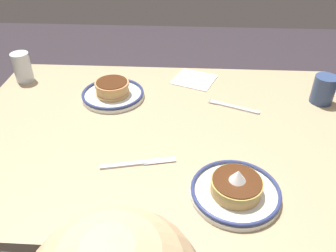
{
  "coord_description": "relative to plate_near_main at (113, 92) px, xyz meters",
  "views": [
    {
      "loc": [
        -0.07,
        0.89,
        1.37
      ],
      "look_at": [
        -0.02,
        0.02,
        0.75
      ],
      "focal_mm": 37.24,
      "sensor_mm": 36.0,
      "label": 1
    }
  ],
  "objects": [
    {
      "name": "dining_table",
      "position": [
        -0.2,
        0.19,
        -0.12
      ],
      "size": [
        1.28,
        0.88,
        0.72
      ],
      "color": "tan",
      "rests_on": "ground_plane"
    },
    {
      "name": "plate_near_main",
      "position": [
        0.0,
        0.0,
        0.0
      ],
      "size": [
        0.23,
        0.23,
        0.06
      ],
      "color": "white",
      "rests_on": "dining_table"
    },
    {
      "name": "plate_center_pancakes",
      "position": [
        -0.39,
        0.46,
        -0.0
      ],
      "size": [
        0.23,
        0.23,
        0.08
      ],
      "color": "white",
      "rests_on": "dining_table"
    },
    {
      "name": "coffee_mug",
      "position": [
        -0.74,
        -0.02,
        0.03
      ],
      "size": [
        0.08,
        0.11,
        0.1
      ],
      "color": "#334772",
      "rests_on": "dining_table"
    },
    {
      "name": "drinking_glass",
      "position": [
        0.37,
        -0.11,
        0.03
      ],
      "size": [
        0.07,
        0.07,
        0.11
      ],
      "color": "silver",
      "rests_on": "dining_table"
    },
    {
      "name": "paper_napkin",
      "position": [
        -0.29,
        -0.15,
        -0.02
      ],
      "size": [
        0.19,
        0.19,
        0.0
      ],
      "primitive_type": "cube",
      "rotation": [
        0.0,
        0.0,
        -0.38
      ],
      "color": "white",
      "rests_on": "dining_table"
    },
    {
      "name": "fork_near",
      "position": [
        -0.43,
        0.04,
        -0.02
      ],
      "size": [
        0.18,
        0.09,
        0.01
      ],
      "color": "silver",
      "rests_on": "dining_table"
    },
    {
      "name": "butter_knife",
      "position": [
        -0.14,
        0.35,
        -0.02
      ],
      "size": [
        0.21,
        0.06,
        0.01
      ],
      "color": "silver",
      "rests_on": "dining_table"
    }
  ]
}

